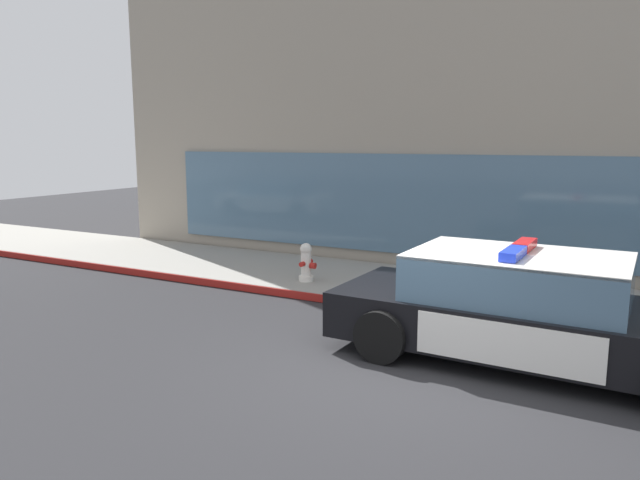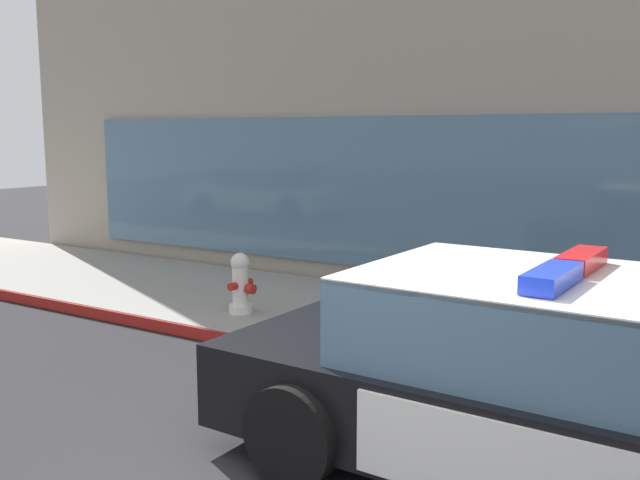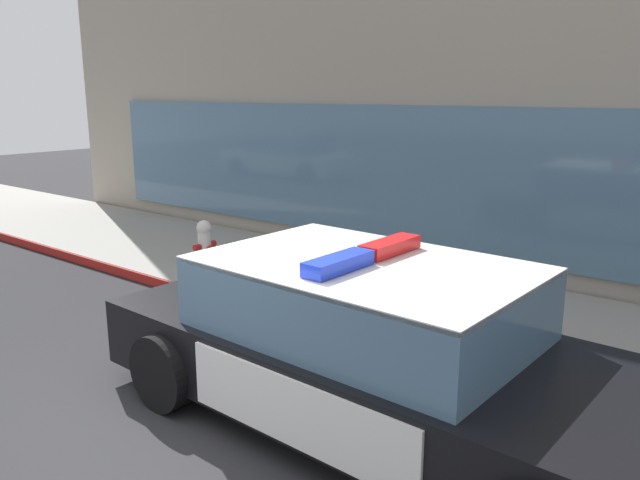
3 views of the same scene
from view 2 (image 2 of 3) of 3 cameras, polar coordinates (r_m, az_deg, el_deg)
name	(u,v)px [view 2 (image 2 of 3)]	position (r m, az deg, el deg)	size (l,w,h in m)	color
sidewalk	(506,342)	(7.81, 14.85, -8.01)	(48.00, 2.94, 0.15)	gray
curb_red_paint	(455,384)	(6.47, 10.86, -11.40)	(28.80, 0.04, 0.14)	maroon
police_cruiser	(584,389)	(4.84, 20.57, -11.21)	(5.02, 2.25, 1.49)	black
fire_hydrant	(241,284)	(8.42, -6.43, -3.55)	(0.34, 0.39, 0.73)	silver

